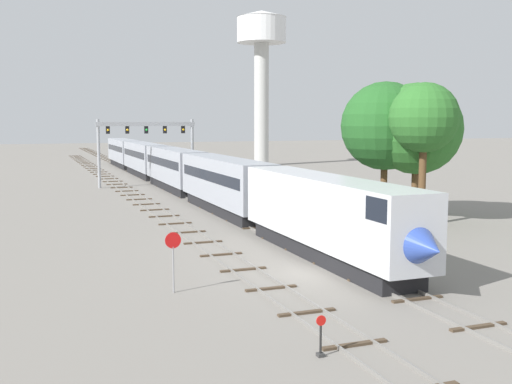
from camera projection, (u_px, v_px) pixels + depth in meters
ground_plane at (318, 273)px, 32.67m from camera, size 400.00×400.00×0.00m
track_main at (146, 176)px, 89.14m from camera, size 2.60×200.00×0.16m
track_near at (130, 193)px, 68.62m from camera, size 2.60×160.00×0.16m
passenger_train at (174, 167)px, 72.16m from camera, size 3.04×96.96×4.80m
signal_gantry at (146, 137)px, 75.28m from camera, size 12.10×0.49×8.23m
water_tower at (261, 47)px, 108.88m from camera, size 8.79×8.79×27.28m
switch_stand at (321, 342)px, 21.08m from camera, size 0.36×0.24×1.46m
stop_sign at (173, 253)px, 28.80m from camera, size 0.76×0.08×2.88m
trackside_tree_left at (416, 129)px, 49.96m from camera, size 7.41×7.41×11.11m
trackside_tree_mid at (385, 126)px, 50.81m from camera, size 7.29×7.29×11.25m
trackside_tree_right at (424, 118)px, 46.45m from camera, size 5.30×5.30×10.92m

